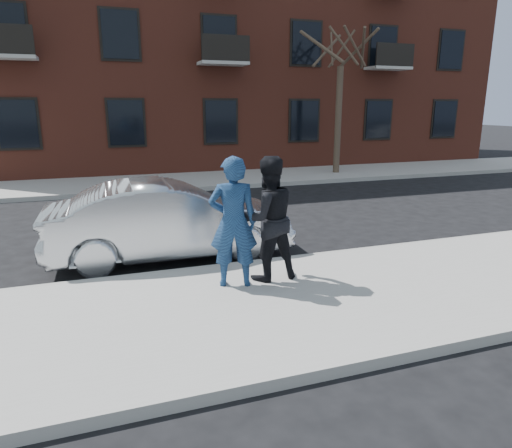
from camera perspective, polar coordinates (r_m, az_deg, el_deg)
name	(u,v)px	position (r m, az deg, el deg)	size (l,w,h in m)	color
ground	(417,283)	(8.12, 19.47, -6.99)	(100.00, 100.00, 0.00)	black
near_sidewalk	(427,284)	(7.91, 20.63, -7.07)	(50.00, 3.50, 0.15)	#989690
near_curb	(366,251)	(9.27, 13.61, -3.36)	(50.00, 0.10, 0.15)	#999691
far_sidewalk	(231,179)	(17.98, -3.19, 5.68)	(50.00, 3.50, 0.15)	#989690
far_curb	(245,186)	(16.28, -1.44, 4.76)	(50.00, 0.10, 0.15)	#999691
apartment_building	(230,38)	(25.01, -3.25, 22.19)	(24.30, 10.30, 12.30)	brown
street_tree	(342,34)	(19.44, 10.70, 22.27)	(3.60, 3.60, 6.80)	#3A2E22
silver_sedan	(170,220)	(8.84, -10.73, 0.48)	(1.59, 4.55, 1.50)	#B7BABF
man_hoodie	(233,222)	(6.91, -2.87, 0.22)	(0.83, 0.65, 2.01)	navy
man_peacoat	(268,219)	(7.19, 1.47, 0.66)	(1.00, 0.80, 1.98)	black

